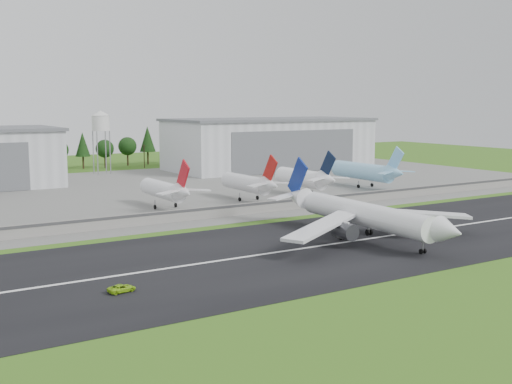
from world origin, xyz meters
TOP-DOWN VIEW (x-y plane):
  - ground at (0.00, 0.00)m, footprint 600.00×600.00m
  - runway at (0.00, 10.00)m, footprint 320.00×60.00m
  - runway_centerline at (0.00, 10.00)m, footprint 220.00×1.00m
  - apron at (0.00, 120.00)m, footprint 320.00×150.00m
  - blast_fence at (0.00, 54.99)m, footprint 240.00×0.61m
  - hangar_east at (75.00, 164.92)m, footprint 102.00×47.00m
  - water_tower at (-5.00, 185.00)m, footprint 8.40×8.40m
  - utility_poles at (0.00, 200.00)m, footprint 230.00×3.00m
  - treeline at (0.00, 215.00)m, footprint 320.00×16.00m
  - main_airliner at (0.89, 9.56)m, footprint 57.22×59.21m
  - ground_vehicle at (-64.12, -0.67)m, footprint 5.26×2.97m
  - parked_jet_red_a at (-20.81, 76.53)m, footprint 7.36×31.29m
  - parked_jet_red_b at (9.65, 76.55)m, footprint 7.36×31.29m
  - parked_jet_navy at (32.80, 76.59)m, footprint 7.36×31.29m
  - parked_jet_skyblue at (65.99, 81.61)m, footprint 7.36×37.29m

SIDE VIEW (x-z plane):
  - ground at x=0.00m, z-range 0.00..0.00m
  - utility_poles at x=0.00m, z-range -6.00..6.00m
  - treeline at x=0.00m, z-range -11.00..11.00m
  - runway at x=0.00m, z-range 0.00..0.10m
  - apron at x=0.00m, z-range 0.00..0.10m
  - runway_centerline at x=0.00m, z-range 0.10..0.12m
  - ground_vehicle at x=-64.12m, z-range 0.10..1.49m
  - blast_fence at x=0.00m, z-range 0.06..3.56m
  - main_airliner at x=0.89m, z-range -4.19..13.98m
  - parked_jet_red_a at x=-20.81m, z-range -2.25..14.25m
  - parked_jet_red_b at x=9.65m, z-range -2.20..14.40m
  - parked_jet_navy at x=32.80m, z-range -2.06..14.86m
  - parked_jet_skyblue at x=65.99m, z-range -2.04..15.02m
  - hangar_east at x=75.00m, z-range 0.03..25.23m
  - water_tower at x=-5.00m, z-range 9.85..39.25m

